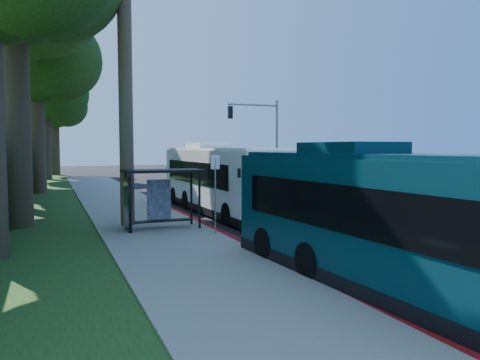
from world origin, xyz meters
name	(u,v)px	position (x,y,z in m)	size (l,w,h in m)	color
ground	(281,213)	(0.00, 0.00, 0.00)	(140.00, 140.00, 0.00)	black
sidewalk	(142,220)	(-7.30, 0.00, 0.06)	(4.50, 70.00, 0.12)	gray
red_curb	(217,230)	(-5.00, -4.00, 0.07)	(0.25, 30.00, 0.13)	maroon
grass_verge	(15,213)	(-13.00, 5.00, 0.03)	(8.00, 70.00, 0.06)	#234719
bus_shelter	(156,188)	(-7.26, -2.86, 1.81)	(3.20, 1.51, 2.55)	black
stop_sign_pole	(215,183)	(-5.40, -5.00, 2.08)	(0.35, 0.06, 3.17)	gray
traffic_signal_pole	(265,135)	(3.78, 10.00, 4.42)	(4.10, 0.30, 7.00)	gray
tree_2	(37,52)	(-11.89, 15.98, 10.48)	(8.82, 8.40, 15.12)	#382B1E
tree_3	(14,50)	(-13.88, 23.98, 11.98)	(10.08, 9.60, 17.28)	#382B1E
tree_4	(46,88)	(-11.40, 31.98, 9.73)	(8.40, 8.00, 14.14)	#382B1E
tree_5	(55,102)	(-10.41, 39.99, 8.96)	(7.35, 7.00, 12.86)	#382B1E
white_bus	(220,178)	(-2.91, 1.35, 1.82)	(2.92, 12.56, 3.73)	white
teal_bus	(402,222)	(-3.81, -13.48, 1.76)	(3.25, 12.19, 3.60)	#092C35
pickup	(223,186)	(0.27, 9.64, 0.66)	(2.21, 4.79, 1.33)	silver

